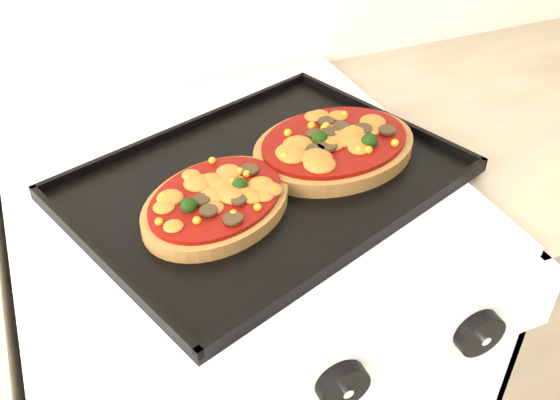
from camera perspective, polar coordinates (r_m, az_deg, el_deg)
name	(u,v)px	position (r m, az deg, el deg)	size (l,w,h in m)	color
stove	(244,379)	(1.19, -3.35, -16.05)	(0.60, 0.60, 0.91)	white
control_panel	(333,371)	(0.70, 4.83, -15.30)	(0.60, 0.02, 0.09)	white
knob_center	(343,385)	(0.69, 5.75, -16.45)	(0.06, 0.06, 0.02)	black
knob_right	(479,333)	(0.76, 17.75, -11.53)	(0.06, 0.06, 0.02)	black
baking_tray	(265,178)	(0.84, -1.35, 2.00)	(0.50, 0.37, 0.02)	black
pizza_left	(216,201)	(0.78, -5.83, -0.07)	(0.21, 0.16, 0.03)	brown
pizza_right	(334,145)	(0.89, 5.00, 5.07)	(0.25, 0.19, 0.04)	brown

